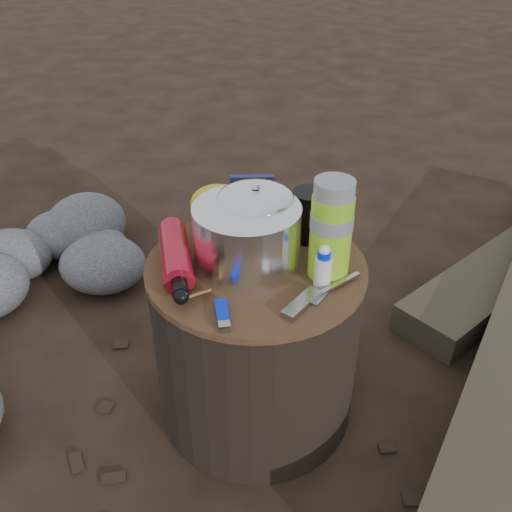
% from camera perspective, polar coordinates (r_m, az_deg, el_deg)
% --- Properties ---
extents(ground, '(60.00, 60.00, 0.00)m').
position_cam_1_polar(ground, '(1.60, 0.00, -14.41)').
color(ground, black).
rests_on(ground, ground).
extents(stump, '(0.50, 0.50, 0.46)m').
position_cam_1_polar(stump, '(1.44, 0.00, -8.34)').
color(stump, black).
rests_on(stump, ground).
extents(rock_ring, '(0.47, 1.03, 0.20)m').
position_cam_1_polar(rock_ring, '(1.93, -22.26, -3.60)').
color(rock_ring, '#515156').
rests_on(rock_ring, ground).
extents(foil_windscreen, '(0.24, 0.24, 0.14)m').
position_cam_1_polar(foil_windscreen, '(1.26, -0.90, 1.96)').
color(foil_windscreen, silver).
rests_on(foil_windscreen, stump).
extents(camping_pot, '(0.17, 0.17, 0.17)m').
position_cam_1_polar(camping_pot, '(1.30, -0.05, 3.49)').
color(camping_pot, silver).
rests_on(camping_pot, stump).
extents(fuel_bottle, '(0.18, 0.28, 0.07)m').
position_cam_1_polar(fuel_bottle, '(1.28, -7.97, 0.09)').
color(fuel_bottle, '#A21025').
rests_on(fuel_bottle, stump).
extents(thermos, '(0.09, 0.09, 0.22)m').
position_cam_1_polar(thermos, '(1.22, 7.42, 2.58)').
color(thermos, '#8BCD20').
rests_on(thermos, stump).
extents(travel_mug, '(0.08, 0.08, 0.12)m').
position_cam_1_polar(travel_mug, '(1.37, 5.30, 3.99)').
color(travel_mug, black).
rests_on(travel_mug, stump).
extents(stuff_sack, '(0.15, 0.12, 0.10)m').
position_cam_1_polar(stuff_sack, '(1.44, -3.67, 5.06)').
color(stuff_sack, gold).
rests_on(stuff_sack, stump).
extents(food_pouch, '(0.11, 0.05, 0.13)m').
position_cam_1_polar(food_pouch, '(1.41, -0.40, 5.31)').
color(food_pouch, navy).
rests_on(food_pouch, stump).
extents(lighter, '(0.06, 0.09, 0.02)m').
position_cam_1_polar(lighter, '(1.15, -3.38, -5.55)').
color(lighter, '#0424EE').
rests_on(lighter, stump).
extents(multitool, '(0.07, 0.11, 0.02)m').
position_cam_1_polar(multitool, '(1.18, 4.53, -4.74)').
color(multitool, '#9F9FA3').
rests_on(multitool, stump).
extents(pot_grabber, '(0.10, 0.14, 0.01)m').
position_cam_1_polar(pot_grabber, '(1.23, 7.35, -3.08)').
color(pot_grabber, '#9F9FA3').
rests_on(pot_grabber, stump).
extents(squeeze_bottle, '(0.04, 0.04, 0.09)m').
position_cam_1_polar(squeeze_bottle, '(1.22, 6.64, -1.18)').
color(squeeze_bottle, silver).
rests_on(squeeze_bottle, stump).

